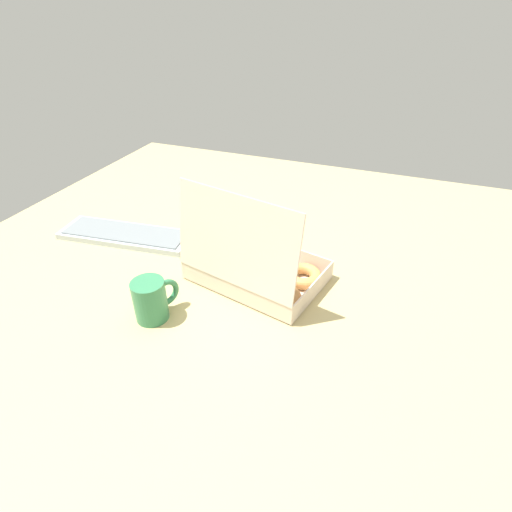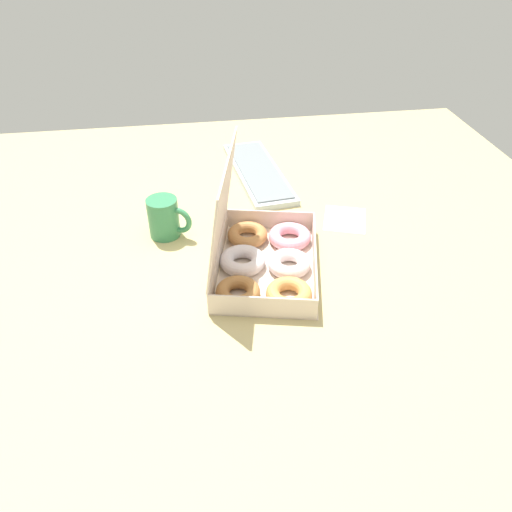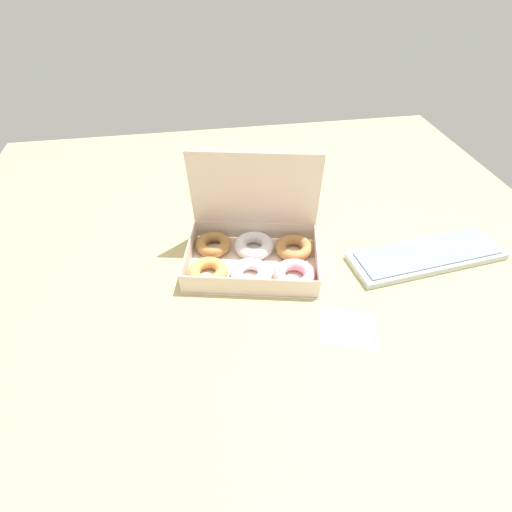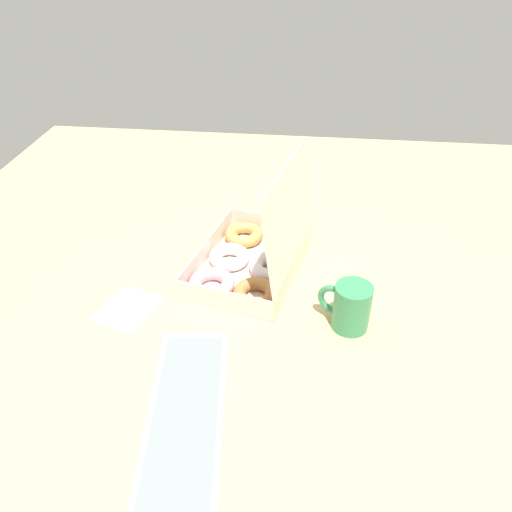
{
  "view_description": "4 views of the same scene",
  "coord_description": "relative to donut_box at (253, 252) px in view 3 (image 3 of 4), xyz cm",
  "views": [
    {
      "loc": [
        -34.05,
        82.56,
        65.85
      ],
      "look_at": [
        -1.82,
        -1.76,
        5.69
      ],
      "focal_mm": 28.0,
      "sensor_mm": 36.0,
      "label": 1
    },
    {
      "loc": [
        -94.93,
        16.91,
        73.47
      ],
      "look_at": [
        -0.98,
        2.57,
        2.35
      ],
      "focal_mm": 35.0,
      "sensor_mm": 36.0,
      "label": 2
    },
    {
      "loc": [
        -15.21,
        -77.92,
        71.34
      ],
      "look_at": [
        -2.23,
        -0.17,
        3.38
      ],
      "focal_mm": 28.0,
      "sensor_mm": 36.0,
      "label": 3
    },
    {
      "loc": [
        94.89,
        13.02,
        73.57
      ],
      "look_at": [
        -0.26,
        2.33,
        5.75
      ],
      "focal_mm": 35.0,
      "sensor_mm": 36.0,
      "label": 4
    }
  ],
  "objects": [
    {
      "name": "paper_napkin",
      "position": [
        17.69,
        -25.85,
        -3.41
      ],
      "size": [
        15.79,
        14.58,
        0.15
      ],
      "primitive_type": "cube",
      "rotation": [
        0.0,
        0.0,
        -0.33
      ],
      "color": "white",
      "rests_on": "ground_plane"
    },
    {
      "name": "donut_box",
      "position": [
        0.0,
        0.0,
        0.0
      ],
      "size": [
        38.24,
        30.02,
        28.38
      ],
      "color": "beige",
      "rests_on": "ground_plane"
    },
    {
      "name": "ground_plane",
      "position": [
        2.68,
        -1.44,
        -4.49
      ],
      "size": [
        180.0,
        180.0,
        2.0
      ],
      "primitive_type": "cube",
      "color": "tan"
    },
    {
      "name": "coffee_mug",
      "position": [
        17.48,
        22.22,
        1.86
      ],
      "size": [
        8.09,
        11.26,
        10.42
      ],
      "color": "#347E52",
      "rests_on": "ground_plane"
    },
    {
      "name": "keyboard",
      "position": [
        46.48,
        -6.4,
        -2.43
      ],
      "size": [
        43.54,
        17.89,
        2.2
      ],
      "color": "#B3BFC5",
      "rests_on": "ground_plane"
    }
  ]
}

